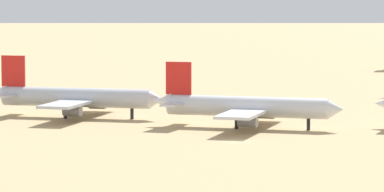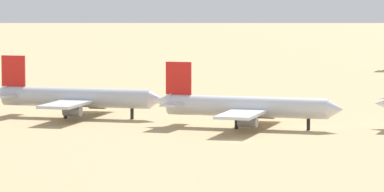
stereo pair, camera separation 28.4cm
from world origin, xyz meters
name	(u,v)px [view 1 (the left image)]	position (x,y,z in m)	size (l,w,h in m)	color
ground	(235,141)	(0.00, 0.00, 0.00)	(4000.00, 4000.00, 0.00)	tan
parked_jet_red_3	(74,98)	(-44.29, 30.88, 4.56)	(41.95, 35.07, 13.91)	silver
parked_jet_red_4	(245,107)	(-2.48, 21.06, 4.48)	(41.37, 34.72, 13.68)	silver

